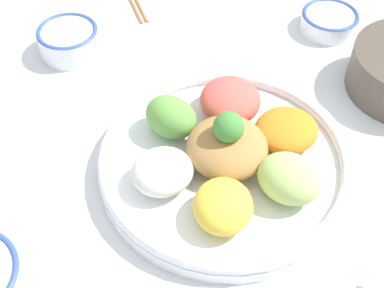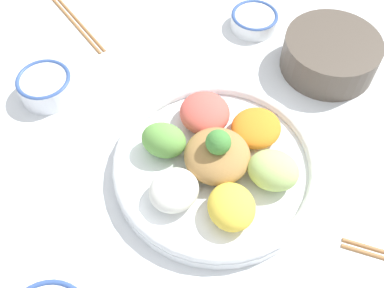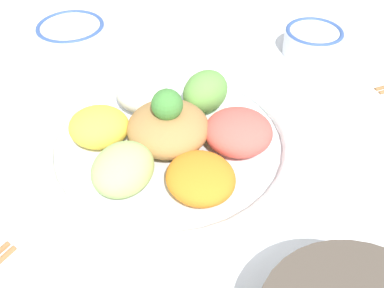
# 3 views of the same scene
# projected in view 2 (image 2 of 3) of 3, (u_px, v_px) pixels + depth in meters

# --- Properties ---
(ground_plane) EXTENTS (2.40, 2.40, 0.00)m
(ground_plane) POSITION_uv_depth(u_px,v_px,m) (202.00, 155.00, 0.76)
(ground_plane) COLOR white
(salad_platter) EXTENTS (0.33, 0.33, 0.10)m
(salad_platter) POSITION_uv_depth(u_px,v_px,m) (217.00, 162.00, 0.72)
(salad_platter) COLOR white
(salad_platter) RESTS_ON ground_plane
(rice_bowl_blue) EXTENTS (0.10, 0.10, 0.03)m
(rice_bowl_blue) POSITION_uv_depth(u_px,v_px,m) (254.00, 20.00, 0.92)
(rice_bowl_blue) COLOR white
(rice_bowl_blue) RESTS_ON ground_plane
(sauce_bowl_dark) EXTENTS (0.10, 0.10, 0.05)m
(sauce_bowl_dark) POSITION_uv_depth(u_px,v_px,m) (46.00, 86.00, 0.81)
(sauce_bowl_dark) COLOR white
(sauce_bowl_dark) RESTS_ON ground_plane
(side_serving_bowl) EXTENTS (0.18, 0.18, 0.07)m
(side_serving_bowl) POSITION_uv_depth(u_px,v_px,m) (331.00, 53.00, 0.84)
(side_serving_bowl) COLOR #51473D
(side_serving_bowl) RESTS_ON ground_plane
(chopsticks_pair_far) EXTENTS (0.12, 0.20, 0.01)m
(chopsticks_pair_far) POSITION_uv_depth(u_px,v_px,m) (76.00, 22.00, 0.94)
(chopsticks_pair_far) COLOR #9E6B3D
(chopsticks_pair_far) RESTS_ON ground_plane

